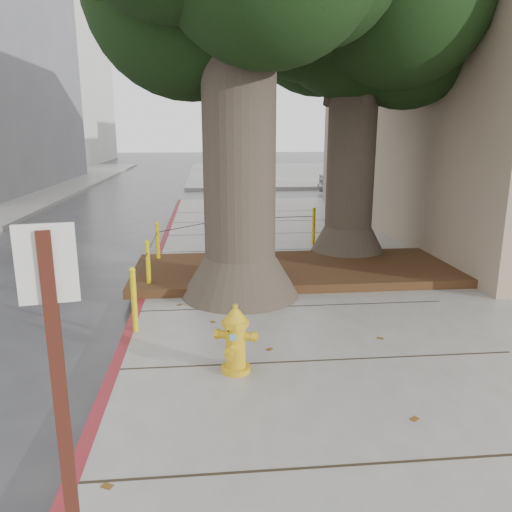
{
  "coord_description": "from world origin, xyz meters",
  "views": [
    {
      "loc": [
        -0.84,
        -5.59,
        2.91
      ],
      "look_at": [
        -0.13,
        1.64,
        1.1
      ],
      "focal_mm": 35.0,
      "sensor_mm": 36.0,
      "label": 1
    }
  ],
  "objects_px": {
    "signpost": "(66,453)",
    "fire_hydrant": "(236,339)",
    "car_silver": "(359,181)",
    "car_red": "(399,177)"
  },
  "relations": [
    {
      "from": "car_silver",
      "to": "signpost",
      "type": "bearing_deg",
      "value": 166.82
    },
    {
      "from": "fire_hydrant",
      "to": "car_red",
      "type": "distance_m",
      "value": 22.06
    },
    {
      "from": "signpost",
      "to": "car_silver",
      "type": "relative_size",
      "value": 0.62
    },
    {
      "from": "signpost",
      "to": "fire_hydrant",
      "type": "bearing_deg",
      "value": 64.0
    },
    {
      "from": "fire_hydrant",
      "to": "car_red",
      "type": "height_order",
      "value": "car_red"
    },
    {
      "from": "fire_hydrant",
      "to": "car_silver",
      "type": "relative_size",
      "value": 0.21
    },
    {
      "from": "car_silver",
      "to": "car_red",
      "type": "height_order",
      "value": "car_silver"
    },
    {
      "from": "fire_hydrant",
      "to": "signpost",
      "type": "distance_m",
      "value": 3.64
    },
    {
      "from": "fire_hydrant",
      "to": "car_red",
      "type": "bearing_deg",
      "value": 80.96
    },
    {
      "from": "signpost",
      "to": "car_silver",
      "type": "distance_m",
      "value": 22.64
    }
  ]
}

